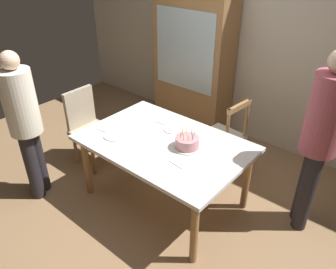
# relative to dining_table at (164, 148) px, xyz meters

# --- Properties ---
(ground) EXTENTS (6.40, 6.40, 0.00)m
(ground) POSITION_rel_dining_table_xyz_m (0.00, 0.00, -0.67)
(ground) COLOR #93704C
(back_wall) EXTENTS (6.40, 0.10, 2.60)m
(back_wall) POSITION_rel_dining_table_xyz_m (0.00, 1.85, 0.63)
(back_wall) COLOR beige
(back_wall) RESTS_ON ground
(dining_table) EXTENTS (1.64, 1.10, 0.75)m
(dining_table) POSITION_rel_dining_table_xyz_m (0.00, 0.00, 0.00)
(dining_table) COLOR white
(dining_table) RESTS_ON ground
(birthday_cake) EXTENTS (0.28, 0.28, 0.18)m
(birthday_cake) POSITION_rel_dining_table_xyz_m (0.24, 0.06, 0.13)
(birthday_cake) COLOR silver
(birthday_cake) RESTS_ON dining_table
(plate_near_celebrant) EXTENTS (0.22, 0.22, 0.01)m
(plate_near_celebrant) POSITION_rel_dining_table_xyz_m (-0.45, -0.25, 0.09)
(plate_near_celebrant) COLOR white
(plate_near_celebrant) RESTS_ON dining_table
(plate_far_side) EXTENTS (0.22, 0.22, 0.01)m
(plate_far_side) POSITION_rel_dining_table_xyz_m (-0.08, 0.25, 0.09)
(plate_far_side) COLOR white
(plate_far_side) RESTS_ON dining_table
(fork_near_celebrant) EXTENTS (0.18, 0.04, 0.01)m
(fork_near_celebrant) POSITION_rel_dining_table_xyz_m (-0.61, -0.26, 0.08)
(fork_near_celebrant) COLOR silver
(fork_near_celebrant) RESTS_ON dining_table
(fork_far_side) EXTENTS (0.18, 0.04, 0.01)m
(fork_far_side) POSITION_rel_dining_table_xyz_m (-0.24, 0.26, 0.08)
(fork_far_side) COLOR silver
(fork_far_side) RESTS_ON dining_table
(fork_near_guest) EXTENTS (0.18, 0.03, 0.01)m
(fork_near_guest) POSITION_rel_dining_table_xyz_m (0.33, -0.23, 0.08)
(fork_near_guest) COLOR silver
(fork_near_guest) RESTS_ON dining_table
(chair_spindle_back) EXTENTS (0.48, 0.48, 0.95)m
(chair_spindle_back) POSITION_rel_dining_table_xyz_m (0.17, 0.87, -0.21)
(chair_spindle_back) COLOR beige
(chair_spindle_back) RESTS_ON ground
(chair_upholstered) EXTENTS (0.45, 0.45, 0.95)m
(chair_upholstered) POSITION_rel_dining_table_xyz_m (-1.21, -0.03, -0.13)
(chair_upholstered) COLOR tan
(chair_upholstered) RESTS_ON ground
(person_celebrant) EXTENTS (0.32, 0.32, 1.62)m
(person_celebrant) POSITION_rel_dining_table_xyz_m (-1.14, -0.80, 0.26)
(person_celebrant) COLOR #262328
(person_celebrant) RESTS_ON ground
(person_guest) EXTENTS (0.32, 0.32, 1.77)m
(person_guest) POSITION_rel_dining_table_xyz_m (1.25, 0.62, 0.35)
(person_guest) COLOR #262328
(person_guest) RESTS_ON ground
(china_cabinet) EXTENTS (1.10, 0.45, 1.90)m
(china_cabinet) POSITION_rel_dining_table_xyz_m (-0.80, 1.56, 0.29)
(china_cabinet) COLOR #9E7042
(china_cabinet) RESTS_ON ground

